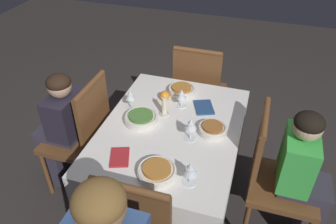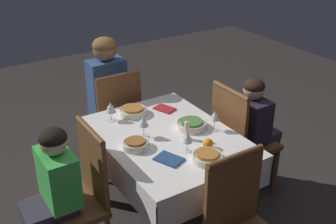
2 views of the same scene
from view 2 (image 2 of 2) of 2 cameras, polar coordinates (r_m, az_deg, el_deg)
ground_plane at (r=3.27m, az=-0.12°, el=-14.46°), size 8.00×8.00×0.00m
dining_table at (r=2.89m, az=-0.13°, el=-4.97°), size 1.14×0.85×0.74m
chair_west at (r=3.56m, az=-7.25°, el=-0.82°), size 0.42×0.41×0.96m
chair_north at (r=3.30m, az=9.60°, el=-3.36°), size 0.41×0.42×0.96m
chair_south at (r=2.72m, az=-12.08°, el=-10.76°), size 0.41×0.42×0.96m
person_adult_denim at (r=3.62m, az=-8.47°, el=2.33°), size 0.34×0.30×1.19m
person_child_dark at (r=3.39m, az=11.84°, el=-2.28°), size 0.30×0.33×0.98m
person_child_green at (r=2.67m, az=-15.64°, el=-11.21°), size 0.30×0.33×1.01m
bowl_west at (r=3.11m, az=-4.74°, el=0.15°), size 0.21×0.21×0.06m
wine_glass_west at (r=3.02m, az=-7.79°, el=0.56°), size 0.08×0.08×0.14m
bowl_north at (r=2.92m, az=3.21°, el=-1.67°), size 0.21×0.21×0.06m
wine_glass_north at (r=2.87m, az=6.36°, el=-0.59°), size 0.06×0.06×0.15m
bowl_south at (r=2.70m, az=-4.39°, el=-4.35°), size 0.17×0.17×0.06m
wine_glass_south at (r=2.78m, az=-3.36°, el=-1.38°), size 0.07×0.07×0.15m
bowl_east at (r=2.57m, az=5.36°, el=-6.07°), size 0.19×0.19×0.06m
wine_glass_east at (r=2.62m, az=2.55°, el=-3.56°), size 0.07×0.07×0.14m
candle_centerpiece at (r=2.77m, az=2.57°, el=-2.66°), size 0.06×0.06×0.16m
orange_fruit at (r=2.69m, az=5.42°, el=-4.28°), size 0.07×0.07×0.07m
napkin_red_folded at (r=2.58m, az=0.13°, el=-6.41°), size 0.20×0.17×0.01m
napkin_spare_side at (r=3.18m, az=-0.47°, el=0.45°), size 0.18×0.15×0.01m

